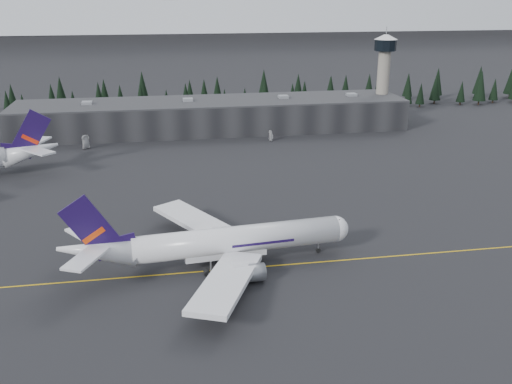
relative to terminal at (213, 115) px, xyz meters
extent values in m
plane|color=black|center=(0.00, -125.00, -6.30)|extent=(1400.00, 1400.00, 0.00)
cube|color=gold|center=(0.00, -127.00, -6.29)|extent=(400.00, 0.40, 0.02)
cube|color=black|center=(0.00, 0.00, -0.30)|extent=(160.00, 30.00, 12.00)
cube|color=#333335|center=(0.00, 0.00, 6.00)|extent=(160.00, 30.00, 0.60)
cylinder|color=gray|center=(75.00, 3.00, 9.70)|extent=(5.20, 5.20, 32.00)
cylinder|color=black|center=(75.00, 3.00, 26.95)|extent=(9.20, 9.20, 4.50)
cone|color=silver|center=(75.00, 3.00, 30.40)|extent=(10.00, 10.00, 2.00)
cube|color=black|center=(0.00, 37.00, 1.20)|extent=(360.00, 20.00, 15.00)
cylinder|color=white|center=(-7.19, -123.87, -0.99)|extent=(44.76, 9.73, 5.79)
sphere|color=white|center=(14.94, -121.89, -0.99)|extent=(5.79, 5.79, 5.79)
cone|color=white|center=(-36.04, -126.45, -0.12)|extent=(16.67, 7.22, 8.39)
cube|color=white|center=(-14.29, -109.48, -2.53)|extent=(21.25, 26.88, 2.48)
cylinder|color=#94979C|center=(-8.05, -114.25, -4.18)|extent=(6.58, 4.21, 3.67)
cube|color=white|center=(-11.62, -139.29, -2.53)|extent=(17.64, 27.93, 2.48)
cylinder|color=#94979C|center=(-6.32, -133.48, -4.18)|extent=(6.58, 4.21, 3.67)
cube|color=#1C0D3F|center=(-36.52, -126.49, 4.80)|extent=(12.23, 1.57, 14.38)
cube|color=#E2400D|center=(-36.33, -126.48, 3.36)|extent=(4.74, 0.96, 3.54)
cube|color=white|center=(-38.48, -120.85, 1.23)|extent=(9.66, 11.19, 0.48)
cube|color=white|center=(-37.45, -132.39, 1.23)|extent=(8.41, 11.46, 0.48)
cylinder|color=black|center=(11.09, -122.23, -4.85)|extent=(0.48, 0.48, 2.90)
cylinder|color=black|center=(-14.31, -120.14, -4.85)|extent=(0.48, 0.48, 2.90)
cylinder|color=black|center=(-13.53, -128.80, -4.85)|extent=(0.48, 0.48, 2.90)
cone|color=silver|center=(-63.16, -48.28, 0.60)|extent=(19.05, 10.12, 9.36)
cube|color=#1D0D40|center=(-62.63, -48.17, 6.09)|extent=(13.45, 3.40, 16.05)
cube|color=red|center=(-62.84, -48.21, 4.47)|extent=(5.26, 1.69, 3.95)
cube|color=silver|center=(-59.69, -54.15, 2.10)|extent=(11.55, 12.04, 0.54)
cube|color=silver|center=(-62.41, -41.51, 2.10)|extent=(8.25, 12.77, 0.54)
imported|color=silver|center=(-49.31, -22.06, -5.55)|extent=(4.66, 5.92, 1.50)
imported|color=silver|center=(20.50, -21.98, -5.59)|extent=(4.48, 2.64, 1.43)
camera|label=1|loc=(-22.48, -233.70, 48.89)|focal=40.00mm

